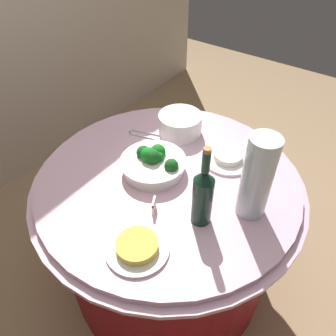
# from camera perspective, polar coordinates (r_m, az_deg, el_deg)

# --- Properties ---
(ground_plane) EXTENTS (6.00, 6.00, 0.00)m
(ground_plane) POSITION_cam_1_polar(r_m,az_deg,el_deg) (1.99, 0.00, -17.21)
(ground_plane) COLOR #9E7F5B
(buffet_table) EXTENTS (1.16, 1.16, 0.74)m
(buffet_table) POSITION_cam_1_polar(r_m,az_deg,el_deg) (1.68, 0.00, -10.61)
(buffet_table) COLOR maroon
(buffet_table) RESTS_ON ground_plane
(broccoli_bowl) EXTENTS (0.28, 0.28, 0.12)m
(broccoli_bowl) POSITION_cam_1_polar(r_m,az_deg,el_deg) (1.41, -2.52, 0.89)
(broccoli_bowl) COLOR white
(broccoli_bowl) RESTS_ON buffet_table
(plate_stack) EXTENTS (0.21, 0.21, 0.10)m
(plate_stack) POSITION_cam_1_polar(r_m,az_deg,el_deg) (1.63, 2.08, 7.54)
(plate_stack) COLOR white
(plate_stack) RESTS_ON buffet_table
(wine_bottle) EXTENTS (0.07, 0.07, 0.34)m
(wine_bottle) POSITION_cam_1_polar(r_m,az_deg,el_deg) (1.16, 5.96, -4.65)
(wine_bottle) COLOR #122F21
(wine_bottle) RESTS_ON buffet_table
(decorative_fruit_vase) EXTENTS (0.11, 0.11, 0.34)m
(decorative_fruit_vase) POSITION_cam_1_polar(r_m,az_deg,el_deg) (1.21, 14.83, -2.20)
(decorative_fruit_vase) COLOR silver
(decorative_fruit_vase) RESTS_ON buffet_table
(serving_tongs) EXTENTS (0.09, 0.17, 0.01)m
(serving_tongs) POSITION_cam_1_polar(r_m,az_deg,el_deg) (1.64, -4.15, 5.76)
(serving_tongs) COLOR silver
(serving_tongs) RESTS_ON buffet_table
(food_plate_rice) EXTENTS (0.22, 0.22, 0.04)m
(food_plate_rice) POSITION_cam_1_polar(r_m,az_deg,el_deg) (1.50, 10.19, 1.72)
(food_plate_rice) COLOR white
(food_plate_rice) RESTS_ON buffet_table
(food_plate_fried_egg) EXTENTS (0.22, 0.22, 0.04)m
(food_plate_fried_egg) POSITION_cam_1_polar(r_m,az_deg,el_deg) (1.16, -5.28, -13.30)
(food_plate_fried_egg) COLOR white
(food_plate_fried_egg) RESTS_ON buffet_table
(label_placard_front) EXTENTS (0.05, 0.03, 0.05)m
(label_placard_front) POSITION_cam_1_polar(r_m,az_deg,el_deg) (1.26, -2.43, -6.31)
(label_placard_front) COLOR white
(label_placard_front) RESTS_ON buffet_table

